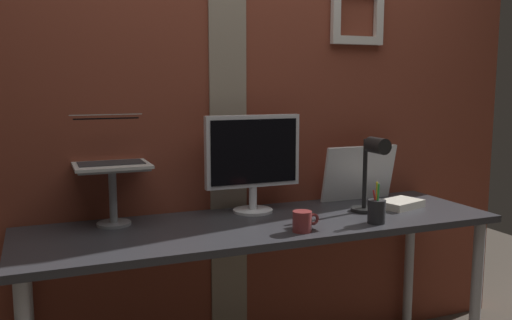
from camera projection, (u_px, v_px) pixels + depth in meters
name	position (u px, v px, depth m)	size (l,w,h in m)	color
brick_wall_back	(232.00, 93.00, 2.55)	(3.12, 0.15, 2.60)	brown
desk	(265.00, 239.00, 2.31)	(2.02, 0.60, 0.76)	#333338
monitor	(253.00, 156.00, 2.43)	(0.44, 0.18, 0.44)	white
laptop_stand	(113.00, 186.00, 2.22)	(0.28, 0.22, 0.24)	gray
laptop	(109.00, 152.00, 2.26)	(0.30, 0.29, 0.21)	silver
whiteboard_panel	(359.00, 173.00, 2.70)	(0.39, 0.02, 0.28)	white
desk_lamp	(372.00, 167.00, 2.40)	(0.12, 0.20, 0.35)	black
pen_cup	(377.00, 211.00, 2.26)	(0.07, 0.07, 0.18)	#262628
coffee_mug	(303.00, 221.00, 2.14)	(0.11, 0.08, 0.08)	maroon
paper_clutter_stack	(400.00, 204.00, 2.55)	(0.20, 0.14, 0.03)	silver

